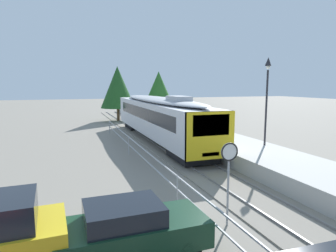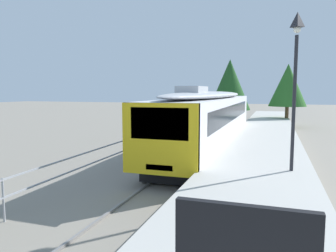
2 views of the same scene
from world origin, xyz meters
name	(u,v)px [view 2 (image 2 of 2)]	position (x,y,z in m)	size (l,w,h in m)	color
ground_plane	(148,156)	(-3.00, 22.00, 0.00)	(160.00, 160.00, 0.00)	gray
track_rails	(199,158)	(0.00, 22.00, 0.03)	(3.20, 60.00, 0.14)	gray
commuter_train	(210,116)	(0.00, 24.91, 2.14)	(2.82, 18.76, 3.74)	silver
station_platform	(262,154)	(3.25, 22.00, 0.45)	(3.90, 60.00, 0.90)	#B7B5AD
platform_lamp_mid_platform	(296,62)	(4.41, 16.94, 4.62)	(0.34, 0.34, 5.35)	#232328
carpark_fence	(3,190)	(-3.30, 12.00, 0.91)	(0.06, 36.06, 1.25)	#9EA0A5
tree_behind_carpark	(288,85)	(4.95, 40.53, 4.25)	(3.76, 3.76, 6.42)	brown
tree_behind_station_far	(230,85)	(-0.80, 39.56, 4.32)	(4.35, 4.35, 6.95)	brown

